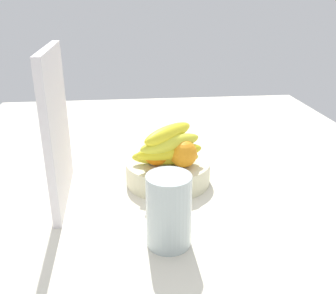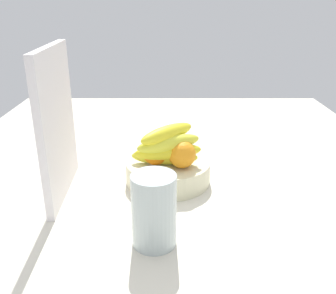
{
  "view_description": "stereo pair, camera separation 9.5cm",
  "coord_description": "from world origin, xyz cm",
  "px_view_note": "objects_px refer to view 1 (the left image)",
  "views": [
    {
      "loc": [
        -86.61,
        10.72,
        45.77
      ],
      "look_at": [
        1.68,
        1.26,
        9.94
      ],
      "focal_mm": 39.64,
      "sensor_mm": 36.0,
      "label": 1
    },
    {
      "loc": [
        -87.12,
        1.25,
        45.77
      ],
      "look_at": [
        1.68,
        1.26,
        9.94
      ],
      "focal_mm": 39.64,
      "sensor_mm": 36.0,
      "label": 2
    }
  ],
  "objects_px": {
    "cutting_board": "(57,128)",
    "thermos_tumbler": "(169,211)",
    "orange_front_right": "(156,151)",
    "orange_center": "(183,154)",
    "orange_front_left": "(173,144)",
    "banana_bunch": "(168,146)",
    "fruit_bowl": "(168,171)"
  },
  "relations": [
    {
      "from": "orange_front_right",
      "to": "fruit_bowl",
      "type": "bearing_deg",
      "value": -67.05
    },
    {
      "from": "fruit_bowl",
      "to": "orange_front_right",
      "type": "relative_size",
      "value": 3.2
    },
    {
      "from": "orange_center",
      "to": "thermos_tumbler",
      "type": "xyz_separation_m",
      "value": [
        -0.23,
        0.06,
        -0.02
      ]
    },
    {
      "from": "fruit_bowl",
      "to": "orange_center",
      "type": "distance_m",
      "value": 0.08
    },
    {
      "from": "banana_bunch",
      "to": "orange_front_right",
      "type": "bearing_deg",
      "value": 63.18
    },
    {
      "from": "banana_bunch",
      "to": "fruit_bowl",
      "type": "bearing_deg",
      "value": -4.07
    },
    {
      "from": "fruit_bowl",
      "to": "cutting_board",
      "type": "relative_size",
      "value": 0.62
    },
    {
      "from": "orange_front_right",
      "to": "orange_center",
      "type": "xyz_separation_m",
      "value": [
        -0.02,
        -0.07,
        0.0
      ]
    },
    {
      "from": "banana_bunch",
      "to": "thermos_tumbler",
      "type": "distance_m",
      "value": 0.24
    },
    {
      "from": "thermos_tumbler",
      "to": "orange_front_left",
      "type": "bearing_deg",
      "value": -8.2
    },
    {
      "from": "banana_bunch",
      "to": "orange_center",
      "type": "bearing_deg",
      "value": -101.07
    },
    {
      "from": "banana_bunch",
      "to": "thermos_tumbler",
      "type": "height_order",
      "value": "banana_bunch"
    },
    {
      "from": "fruit_bowl",
      "to": "orange_front_right",
      "type": "bearing_deg",
      "value": 112.95
    },
    {
      "from": "cutting_board",
      "to": "thermos_tumbler",
      "type": "bearing_deg",
      "value": -134.61
    },
    {
      "from": "fruit_bowl",
      "to": "thermos_tumbler",
      "type": "xyz_separation_m",
      "value": [
        -0.27,
        0.03,
        0.05
      ]
    },
    {
      "from": "fruit_bowl",
      "to": "banana_bunch",
      "type": "distance_m",
      "value": 0.09
    },
    {
      "from": "cutting_board",
      "to": "orange_front_left",
      "type": "bearing_deg",
      "value": -74.94
    },
    {
      "from": "fruit_bowl",
      "to": "orange_front_right",
      "type": "height_order",
      "value": "orange_front_right"
    },
    {
      "from": "fruit_bowl",
      "to": "cutting_board",
      "type": "xyz_separation_m",
      "value": [
        -0.05,
        0.26,
        0.15
      ]
    },
    {
      "from": "orange_front_left",
      "to": "banana_bunch",
      "type": "xyz_separation_m",
      "value": [
        -0.06,
        0.02,
        0.02
      ]
    },
    {
      "from": "orange_center",
      "to": "orange_front_right",
      "type": "bearing_deg",
      "value": 71.54
    },
    {
      "from": "orange_front_right",
      "to": "orange_center",
      "type": "bearing_deg",
      "value": -108.46
    },
    {
      "from": "orange_center",
      "to": "banana_bunch",
      "type": "bearing_deg",
      "value": 78.93
    },
    {
      "from": "orange_front_left",
      "to": "banana_bunch",
      "type": "height_order",
      "value": "banana_bunch"
    },
    {
      "from": "orange_front_right",
      "to": "orange_center",
      "type": "relative_size",
      "value": 1.0
    },
    {
      "from": "orange_front_left",
      "to": "cutting_board",
      "type": "relative_size",
      "value": 0.19
    },
    {
      "from": "orange_center",
      "to": "thermos_tumbler",
      "type": "height_order",
      "value": "thermos_tumbler"
    },
    {
      "from": "banana_bunch",
      "to": "cutting_board",
      "type": "relative_size",
      "value": 0.51
    },
    {
      "from": "orange_front_left",
      "to": "thermos_tumbler",
      "type": "height_order",
      "value": "thermos_tumbler"
    },
    {
      "from": "thermos_tumbler",
      "to": "orange_center",
      "type": "bearing_deg",
      "value": -15.06
    },
    {
      "from": "fruit_bowl",
      "to": "cutting_board",
      "type": "distance_m",
      "value": 0.31
    },
    {
      "from": "banana_bunch",
      "to": "thermos_tumbler",
      "type": "xyz_separation_m",
      "value": [
        -0.24,
        0.03,
        -0.04
      ]
    }
  ]
}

